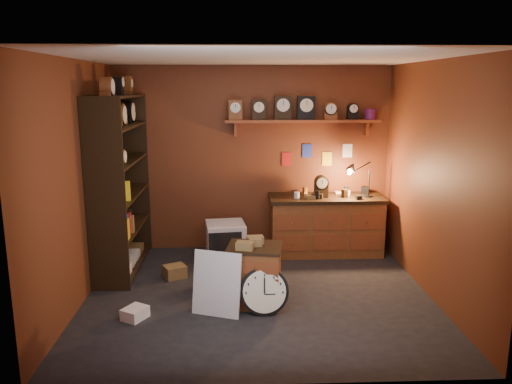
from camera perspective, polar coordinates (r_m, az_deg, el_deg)
The scene contains 11 objects.
floor at distance 5.99m, azimuth 0.27°, elevation -11.68°, with size 4.00×4.00×0.00m, color black.
room_shell at distance 5.64m, azimuth 0.70°, elevation 5.01°, with size 4.02×3.62×2.71m.
shelving_unit at distance 6.74m, azimuth -15.53°, elevation 1.72°, with size 0.47×1.60×2.58m.
workbench at distance 7.34m, azimuth 7.98°, elevation -3.38°, with size 1.65×0.66×1.36m.
low_cabinet at distance 5.64m, azimuth -0.15°, elevation -9.16°, with size 0.66×0.59×0.77m.
big_round_clock at distance 5.44m, azimuth 0.96°, elevation -11.26°, with size 0.53×0.17×0.53m.
white_panel at distance 5.56m, azimuth -4.46°, elevation -13.70°, with size 0.53×0.02×0.71m, color silver.
mini_fridge at distance 7.01m, azimuth -3.49°, elevation -5.74°, with size 0.58×0.60×0.55m.
floor_box_a at distance 6.55m, azimuth -9.27°, elevation -8.96°, with size 0.26×0.22×0.16m, color brown.
floor_box_b at distance 5.56m, azimuth -13.66°, elevation -13.31°, with size 0.20×0.25×0.12m, color white.
floor_box_c at distance 6.13m, azimuth -5.48°, elevation -10.15°, with size 0.27×0.23×0.20m, color brown.
Camera 1 is at (-0.26, -5.48, 2.42)m, focal length 35.00 mm.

